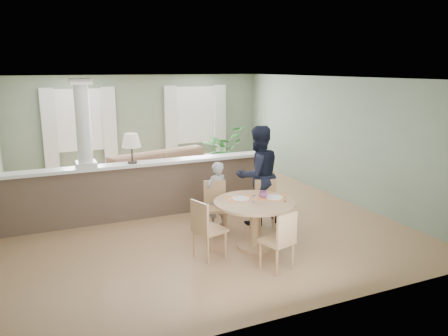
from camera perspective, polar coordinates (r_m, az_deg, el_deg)
name	(u,v)px	position (r m, az deg, el deg)	size (l,w,h in m)	color
ground	(189,214)	(8.90, -4.61, -6.01)	(8.00, 8.00, 0.00)	tan
room_shell	(176,121)	(9.07, -6.31, 6.08)	(7.02, 8.02, 2.71)	gray
pony_wall	(137,183)	(8.63, -11.33, -1.94)	(5.32, 0.38, 2.70)	brown
sofa	(168,173)	(10.30, -7.32, -0.69)	(3.24, 1.27, 0.95)	#966B51
houseplant	(223,150)	(12.11, -0.14, 2.41)	(1.20, 1.04, 1.33)	#2B6729
dining_table	(255,211)	(7.10, 4.04, -5.58)	(1.32, 1.32, 0.90)	tan
chair_far_boy	(215,204)	(7.83, -1.15, -4.75)	(0.52, 0.52, 0.92)	tan
chair_far_man	(267,203)	(7.94, 5.57, -4.57)	(0.51, 0.51, 0.92)	tan
chair_near	(281,239)	(6.39, 7.40, -9.14)	(0.50, 0.50, 0.90)	tan
chair_side	(206,227)	(6.72, -2.39, -7.69)	(0.53, 0.53, 0.94)	tan
child_person	(217,195)	(7.99, -0.97, -3.54)	(0.45, 0.30, 1.24)	#949599
man_person	(258,175)	(8.15, 4.45, -0.96)	(0.91, 0.71, 1.86)	black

